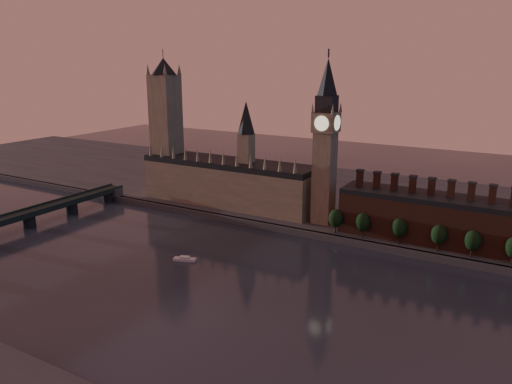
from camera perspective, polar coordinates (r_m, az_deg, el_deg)
ground at (r=239.06m, az=-5.15°, el=-11.21°), size 900.00×900.00×0.00m
north_bank at (r=387.95m, az=10.12°, el=-0.70°), size 900.00×182.00×4.00m
palace_of_westminster at (r=355.82m, az=-3.10°, el=1.36°), size 130.00×30.30×74.00m
victoria_tower at (r=382.05m, az=-10.24°, el=7.80°), size 24.00×24.00×108.00m
big_ben at (r=310.58m, az=7.95°, el=5.86°), size 15.00×15.00×107.00m
chimney_block at (r=300.89m, az=20.10°, el=-2.86°), size 110.00×25.00×37.00m
embankment_tree_0 at (r=300.90m, az=9.11°, el=-2.98°), size 8.60×8.60×14.88m
embankment_tree_1 at (r=296.21m, az=12.09°, el=-3.42°), size 8.60×8.60×14.88m
embankment_tree_2 at (r=291.77m, az=16.04°, el=-3.97°), size 8.60×8.60×14.88m
embankment_tree_3 at (r=287.58m, az=20.17°, el=-4.59°), size 8.60×8.60×14.88m
embankment_tree_4 at (r=284.98m, az=23.52°, el=-5.11°), size 8.60×8.60×14.88m
westminster_bridge at (r=342.85m, az=-27.22°, el=-3.32°), size 14.00×200.00×11.55m
river_boat at (r=273.77m, az=-8.13°, el=-7.58°), size 12.76×7.45×2.46m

